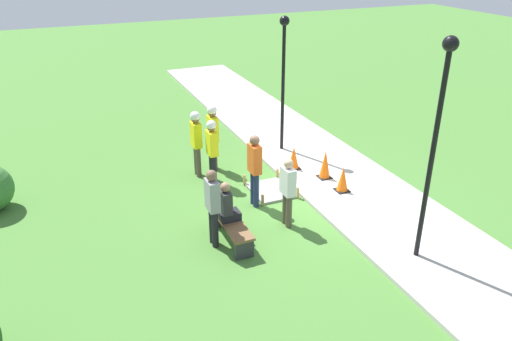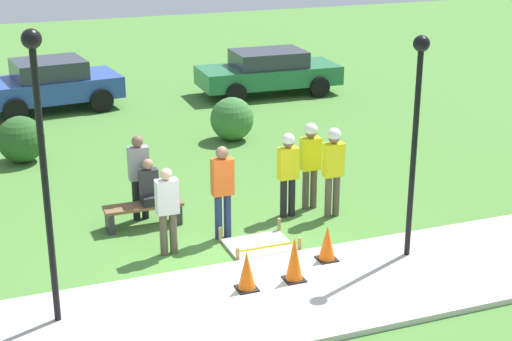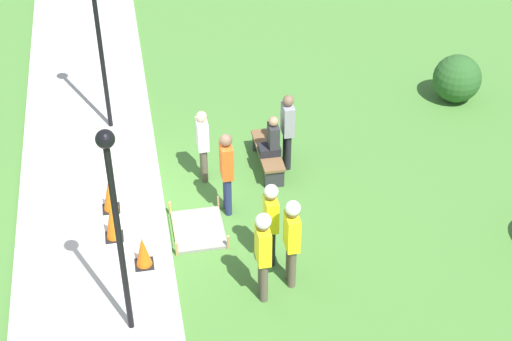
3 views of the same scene
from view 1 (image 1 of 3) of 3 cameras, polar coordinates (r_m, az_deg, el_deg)
The scene contains 16 objects.
ground_plane at distance 12.53m, azimuth 5.54°, elevation -3.45°, with size 60.00×60.00×0.00m, color #477A33.
sidewalk at distance 13.18m, azimuth 11.03°, elevation -2.03°, with size 28.00×2.86×0.10m.
wet_concrete_patch at distance 12.89m, azimuth 1.66°, elevation -2.27°, with size 1.25×1.02×0.30m.
traffic_cone_near_patch at distance 12.77m, azimuth 9.89°, elevation -0.98°, with size 0.34×0.34×0.66m.
traffic_cone_far_patch at distance 13.38m, azimuth 7.90°, elevation 0.70°, with size 0.34×0.34×0.78m.
traffic_cone_sidewalk_edge at distance 13.85m, azimuth 4.33°, elevation 1.46°, with size 0.34×0.34×0.65m.
park_bench at distance 10.76m, azimuth -2.74°, elevation -6.58°, with size 1.54×0.44×0.47m.
person_seated_on_bench at distance 10.62m, azimuth -3.34°, elevation -3.99°, with size 0.36×0.44×0.89m.
worker_supervisor at distance 13.43m, azimuth -6.85°, elevation 3.75°, with size 0.40×0.27×1.84m.
worker_assistant at distance 12.98m, azimuth -5.04°, elevation 2.77°, with size 0.40×0.25×1.76m.
worker_trainee at distance 13.79m, azimuth -4.97°, elevation 4.50°, with size 0.40×0.27×1.86m.
bystander_in_orange_shirt at distance 11.81m, azimuth -0.16°, elevation 0.50°, with size 0.40×0.24×1.83m.
bystander_in_gray_shirt at distance 11.05m, azimuth 3.65°, elevation -2.08°, with size 0.40×0.22×1.65m.
bystander_in_white_shirt at distance 10.34m, azimuth -4.97°, elevation -3.77°, with size 0.40×0.23×1.75m.
lamppost_near at distance 14.49m, azimuth 3.16°, elevation 11.96°, with size 0.28×0.28×3.92m.
lamppost_far at distance 9.58m, azimuth 20.03°, elevation 5.04°, with size 0.28×0.28×4.39m.
Camera 1 is at (-9.57, 5.41, 6.00)m, focal length 35.00 mm.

